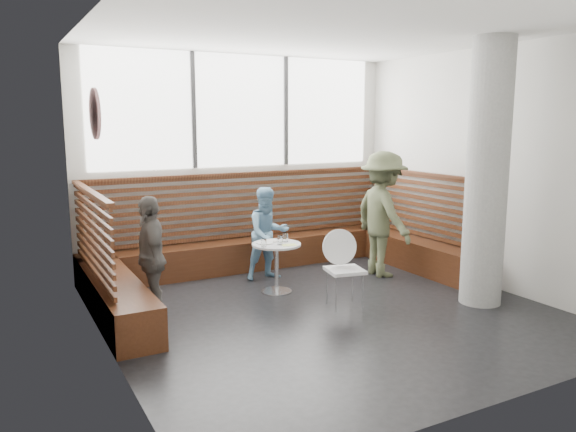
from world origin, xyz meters
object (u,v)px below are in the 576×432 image
cafe_chair (342,262)px  adult_man (383,214)px  concrete_column (487,174)px  cafe_table (276,257)px  child_left (151,257)px  child_back (268,234)px

cafe_chair → adult_man: (1.27, 0.85, 0.36)m
adult_man → concrete_column: bearing=-165.4°
cafe_table → cafe_chair: (0.47, -0.82, 0.07)m
concrete_column → child_left: bearing=159.3°
cafe_table → cafe_chair: bearing=-60.3°
concrete_column → cafe_chair: bearing=154.6°
concrete_column → child_back: size_ratio=2.43×
concrete_column → adult_man: bearing=100.6°
cafe_chair → concrete_column: bearing=-14.0°
adult_man → child_left: size_ratio=1.28×
concrete_column → child_left: size_ratio=2.27×
concrete_column → cafe_chair: 2.03m
cafe_table → adult_man: (1.74, 0.02, 0.43)m
adult_man → child_back: adult_man is taller
child_left → child_back: bearing=120.3°
adult_man → cafe_table: bearing=94.8°
concrete_column → child_left: concrete_column is taller
adult_man → child_left: 3.43m
cafe_table → child_left: bearing=-174.5°
cafe_table → concrete_column: bearing=-37.6°
concrete_column → adult_man: concrete_column is taller
cafe_table → adult_man: bearing=0.8°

